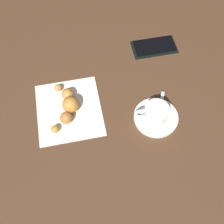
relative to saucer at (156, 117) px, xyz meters
name	(u,v)px	position (x,y,z in m)	size (l,w,h in m)	color
ground_plane	(119,117)	(-0.10, 0.03, -0.01)	(1.80, 1.80, 0.00)	#462D1D
saucer	(156,117)	(0.00, 0.00, 0.00)	(0.12, 0.12, 0.01)	white
espresso_cup	(155,113)	(-0.01, 0.00, 0.03)	(0.09, 0.06, 0.05)	white
teaspoon	(159,117)	(0.01, 0.00, 0.01)	(0.07, 0.12, 0.01)	silver
sugar_packet	(165,118)	(0.02, -0.01, 0.01)	(0.06, 0.02, 0.01)	beige
napkin	(69,110)	(-0.22, 0.08, 0.00)	(0.18, 0.20, 0.00)	silver
croissant	(68,105)	(-0.23, 0.09, 0.02)	(0.09, 0.15, 0.04)	#AA7D2F
cell_phone	(154,47)	(0.08, 0.24, 0.00)	(0.14, 0.08, 0.01)	black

